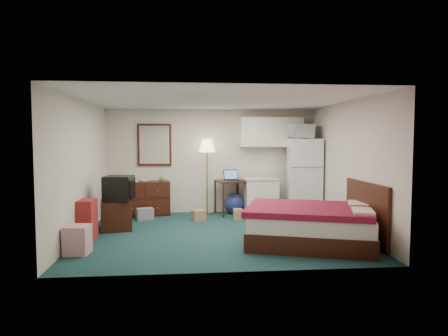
{
  "coord_description": "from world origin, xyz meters",
  "views": [
    {
      "loc": [
        -0.59,
        -7.44,
        1.77
      ],
      "look_at": [
        0.16,
        0.51,
        1.2
      ],
      "focal_mm": 32.0,
      "sensor_mm": 36.0,
      "label": 1
    }
  ],
  "objects": [
    {
      "name": "kitchen_counter",
      "position": [
        1.15,
        1.83,
        0.42
      ],
      "size": [
        0.79,
        0.62,
        0.83
      ],
      "primitive_type": null,
      "rotation": [
        0.0,
        0.0,
        0.05
      ],
      "color": "white",
      "rests_on": "floor"
    },
    {
      "name": "headboard",
      "position": [
        2.46,
        -0.97,
        0.55
      ],
      "size": [
        0.06,
        1.56,
        1.0
      ],
      "primitive_type": null,
      "color": "black",
      "rests_on": "walls"
    },
    {
      "name": "file_bin",
      "position": [
        -1.52,
        1.45,
        0.13
      ],
      "size": [
        0.42,
        0.36,
        0.25
      ],
      "primitive_type": null,
      "rotation": [
        0.0,
        0.0,
        0.31
      ],
      "color": "gray",
      "rests_on": "floor"
    },
    {
      "name": "suitcase",
      "position": [
        -2.35,
        -0.26,
        0.35
      ],
      "size": [
        0.29,
        0.45,
        0.71
      ],
      "primitive_type": null,
      "rotation": [
        0.0,
        0.0,
        -0.05
      ],
      "color": "maroon",
      "rests_on": "floor"
    },
    {
      "name": "floor_lamp",
      "position": [
        -0.11,
        2.02,
        0.89
      ],
      "size": [
        0.44,
        0.44,
        1.78
      ],
      "primitive_type": null,
      "rotation": [
        0.0,
        0.0,
        -0.14
      ],
      "color": "#B89239",
      "rests_on": "floor"
    },
    {
      "name": "ceiling",
      "position": [
        0.0,
        0.0,
        2.5
      ],
      "size": [
        5.0,
        4.5,
        0.01
      ],
      "primitive_type": "cube",
      "color": "beige",
      "rests_on": "walls"
    },
    {
      "name": "fridge",
      "position": [
        2.13,
        1.57,
        0.89
      ],
      "size": [
        0.83,
        0.83,
        1.79
      ],
      "primitive_type": null,
      "rotation": [
        0.0,
        0.0,
        -0.14
      ],
      "color": "white",
      "rests_on": "floor"
    },
    {
      "name": "book_b",
      "position": [
        -1.65,
        2.01,
        0.9
      ],
      "size": [
        0.14,
        0.09,
        0.21
      ],
      "primitive_type": "imported",
      "rotation": [
        0.0,
        0.0,
        0.52
      ],
      "color": "olive",
      "rests_on": "dresser"
    },
    {
      "name": "microwave",
      "position": [
        2.05,
        1.55,
        1.99
      ],
      "size": [
        0.68,
        0.5,
        0.41
      ],
      "primitive_type": "imported",
      "rotation": [
        0.0,
        0.0,
        -0.31
      ],
      "color": "white",
      "rests_on": "fridge"
    },
    {
      "name": "dresser",
      "position": [
        -1.59,
        1.98,
        0.4
      ],
      "size": [
        1.24,
        0.72,
        0.8
      ],
      "primitive_type": null,
      "rotation": [
        0.0,
        0.0,
        0.17
      ],
      "color": "black",
      "rests_on": "floor"
    },
    {
      "name": "crt_tv",
      "position": [
        -1.91,
        0.47,
        0.82
      ],
      "size": [
        0.58,
        0.62,
        0.49
      ],
      "primitive_type": null,
      "rotation": [
        0.0,
        0.0,
        -0.1
      ],
      "color": "black",
      "rests_on": "tv_stand"
    },
    {
      "name": "laptop",
      "position": [
        0.49,
        1.8,
        0.93
      ],
      "size": [
        0.42,
        0.38,
        0.24
      ],
      "primitive_type": null,
      "rotation": [
        0.0,
        0.0,
        0.28
      ],
      "color": "black",
      "rests_on": "desk"
    },
    {
      "name": "exercise_ball",
      "position": [
        0.53,
        1.96,
        0.25
      ],
      "size": [
        0.54,
        0.54,
        0.49
      ],
      "primitive_type": "sphere",
      "rotation": [
        0.0,
        0.0,
        -0.12
      ],
      "color": "navy",
      "rests_on": "floor"
    },
    {
      "name": "floor",
      "position": [
        0.0,
        0.0,
        0.0
      ],
      "size": [
        5.0,
        4.5,
        0.01
      ],
      "primitive_type": "cube",
      "color": "#153131",
      "rests_on": "ground"
    },
    {
      "name": "cardboard_box_a",
      "position": [
        -0.33,
        1.22,
        0.11
      ],
      "size": [
        0.33,
        0.3,
        0.23
      ],
      "primitive_type": null,
      "rotation": [
        0.0,
        0.0,
        0.34
      ],
      "color": "olive",
      "rests_on": "floor"
    },
    {
      "name": "mug",
      "position": [
        -1.16,
        1.9,
        0.86
      ],
      "size": [
        0.15,
        0.13,
        0.13
      ],
      "primitive_type": "imported",
      "rotation": [
        0.0,
        0.0,
        -0.17
      ],
      "color": "#4D9D47",
      "rests_on": "dresser"
    },
    {
      "name": "retail_box",
      "position": [
        -2.28,
        -1.18,
        0.22
      ],
      "size": [
        0.38,
        0.38,
        0.44
      ],
      "primitive_type": null,
      "rotation": [
        0.0,
        0.0,
        -0.08
      ],
      "color": "silver",
      "rests_on": "floor"
    },
    {
      "name": "book_a",
      "position": [
        -1.84,
        1.9,
        0.9
      ],
      "size": [
        0.15,
        0.02,
        0.2
      ],
      "primitive_type": "imported",
      "rotation": [
        0.0,
        0.0,
        -0.02
      ],
      "color": "olive",
      "rests_on": "dresser"
    },
    {
      "name": "tv_stand",
      "position": [
        -1.98,
        0.5,
        0.29
      ],
      "size": [
        0.69,
        0.73,
        0.58
      ],
      "primitive_type": null,
      "rotation": [
        0.0,
        0.0,
        0.2
      ],
      "color": "black",
      "rests_on": "floor"
    },
    {
      "name": "mirror",
      "position": [
        -1.35,
        2.22,
        1.65
      ],
      "size": [
        0.8,
        0.06,
        1.0
      ],
      "primitive_type": null,
      "color": "white",
      "rests_on": "walls"
    },
    {
      "name": "cardboard_box_b",
      "position": [
        0.54,
        1.25,
        0.12
      ],
      "size": [
        0.2,
        0.24,
        0.23
      ],
      "primitive_type": null,
      "rotation": [
        0.0,
        0.0,
        -0.02
      ],
      "color": "olive",
      "rests_on": "floor"
    },
    {
      "name": "upper_cabinets",
      "position": [
        1.45,
        2.08,
        1.95
      ],
      "size": [
        1.5,
        0.35,
        0.7
      ],
      "primitive_type": null,
      "color": "white",
      "rests_on": "walls"
    },
    {
      "name": "walls",
      "position": [
        0.0,
        0.0,
        1.25
      ],
      "size": [
        5.01,
        4.51,
        2.5
      ],
      "color": "beige",
      "rests_on": "floor"
    },
    {
      "name": "desk",
      "position": [
        0.45,
        1.85,
        0.4
      ],
      "size": [
        0.78,
        0.78,
        0.81
      ],
      "primitive_type": null,
      "rotation": [
        0.0,
        0.0,
        0.26
      ],
      "color": "black",
      "rests_on": "floor"
    },
    {
      "name": "bed",
      "position": [
        1.48,
        -0.97,
        0.32
      ],
      "size": [
        2.39,
        2.11,
        0.64
      ],
      "primitive_type": null,
      "rotation": [
        0.0,
        0.0,
        -0.32
      ],
      "color": "#520E25",
      "rests_on": "floor"
    }
  ]
}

